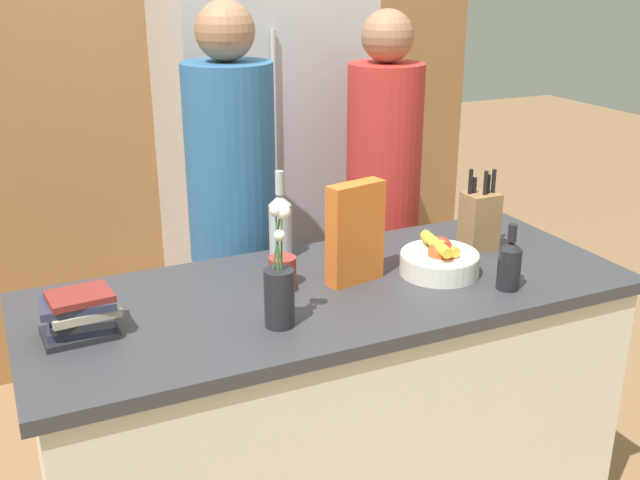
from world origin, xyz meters
TOP-DOWN VIEW (x-y plane):
  - kitchen_island at (0.00, 0.00)m, footprint 1.85×0.74m
  - back_wall_wood at (0.00, 1.59)m, footprint 3.05×0.12m
  - refrigerator at (0.24, 1.23)m, footprint 0.84×0.63m
  - fruit_bowl at (0.35, -0.04)m, footprint 0.25×0.25m
  - knife_block at (0.59, 0.08)m, footprint 0.11×0.10m
  - flower_vase at (-0.24, -0.17)m, footprint 0.08×0.08m
  - cereal_box at (0.08, 0.01)m, footprint 0.19×0.10m
  - coffee_mug at (-0.13, 0.07)m, footprint 0.08×0.12m
  - book_stack at (-0.74, -0.00)m, footprint 0.20×0.16m
  - bottle_oil at (0.47, -0.23)m, footprint 0.07×0.07m
  - bottle_vinegar at (-0.05, 0.29)m, footprint 0.08×0.08m
  - person_at_sink at (-0.11, 0.61)m, footprint 0.32×0.32m
  - person_in_blue at (0.53, 0.63)m, footprint 0.30×0.30m

SIDE VIEW (x-z plane):
  - kitchen_island at x=0.00m, z-range 0.00..0.94m
  - person_in_blue at x=0.53m, z-range 0.12..1.83m
  - refrigerator at x=0.24m, z-range 0.00..1.97m
  - coffee_mug at x=-0.13m, z-range 0.94..1.03m
  - fruit_bowl at x=0.35m, z-range 0.93..1.04m
  - person_at_sink at x=-0.11m, z-range 0.12..1.87m
  - book_stack at x=-0.74m, z-range 0.94..1.06m
  - bottle_oil at x=0.47m, z-range 0.92..1.12m
  - knife_block at x=0.59m, z-range 0.90..1.18m
  - flower_vase at x=-0.24m, z-range 0.87..1.22m
  - bottle_vinegar at x=-0.05m, z-range 0.91..1.21m
  - cereal_box at x=0.08m, z-range 0.94..1.25m
  - back_wall_wood at x=0.00m, z-range 0.00..2.60m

